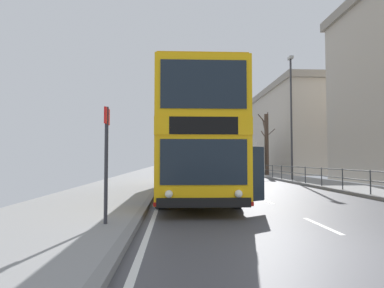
% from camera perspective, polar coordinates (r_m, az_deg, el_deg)
% --- Properties ---
extents(ground, '(15.80, 140.00, 0.20)m').
position_cam_1_polar(ground, '(5.91, 25.34, -16.98)').
color(ground, '#46464C').
extents(double_decker_bus_main, '(3.21, 11.36, 4.35)m').
position_cam_1_polar(double_decker_bus_main, '(14.02, 0.25, 0.37)').
color(double_decker_bus_main, '#F4B20F').
rests_on(double_decker_bus_main, ground).
extents(background_bus_far_lane, '(2.63, 9.07, 3.15)m').
position_cam_1_polar(background_bus_far_lane, '(34.66, 7.34, -2.39)').
color(background_bus_far_lane, white).
rests_on(background_bus_far_lane, ground).
extents(pedestrian_railing_far_kerb, '(0.05, 26.88, 0.98)m').
position_cam_1_polar(pedestrian_railing_far_kerb, '(17.22, 24.25, -4.87)').
color(pedestrian_railing_far_kerb, '#2D3338').
rests_on(pedestrian_railing_far_kerb, ground).
extents(bus_stop_sign_near, '(0.08, 0.44, 2.54)m').
position_cam_1_polar(bus_stop_sign_near, '(7.54, -14.38, -1.18)').
color(bus_stop_sign_near, '#2D2D33').
rests_on(bus_stop_sign_near, ground).
extents(street_lamp_far_side, '(0.28, 0.60, 8.94)m').
position_cam_1_polar(street_lamp_far_side, '(25.43, 16.54, 5.78)').
color(street_lamp_far_side, '#38383D').
rests_on(street_lamp_far_side, ground).
extents(bare_tree_far_01, '(1.44, 2.70, 6.10)m').
position_cam_1_polar(bare_tree_far_01, '(32.36, 12.57, 0.23)').
color(bare_tree_far_01, '#423328').
rests_on(bare_tree_far_01, ground).
extents(background_building_01, '(11.59, 17.63, 10.28)m').
position_cam_1_polar(background_building_01, '(43.59, 19.68, 2.21)').
color(background_building_01, '#B2A899').
rests_on(background_building_01, ground).
extents(background_building_02, '(13.74, 16.74, 10.80)m').
position_cam_1_polar(background_building_02, '(56.67, 18.02, 1.34)').
color(background_building_02, gray).
rests_on(background_building_02, ground).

